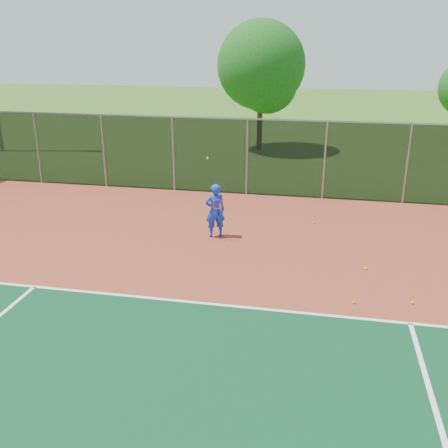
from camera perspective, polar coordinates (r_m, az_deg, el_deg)
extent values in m
plane|color=#315A19|center=(9.16, 10.22, -19.70)|extent=(120.00, 120.00, 0.00)
cube|color=#943B25|center=(10.77, 10.51, -12.87)|extent=(30.00, 20.00, 0.02)
cube|color=white|center=(11.81, 20.52, -10.60)|extent=(22.00, 0.10, 0.00)
cube|color=black|center=(19.54, 11.43, 7.10)|extent=(30.00, 0.04, 3.00)
cube|color=gray|center=(19.26, 11.74, 11.44)|extent=(30.00, 0.06, 0.06)
imported|color=blue|center=(15.45, -1.02, 1.54)|extent=(0.74, 0.63, 1.71)
cylinder|color=black|center=(15.18, -0.66, 1.30)|extent=(0.03, 0.15, 0.27)
torus|color=#A51414|center=(15.00, -0.74, 2.26)|extent=(0.30, 0.13, 0.29)
sphere|color=#B0C817|center=(15.16, -1.91, 7.54)|extent=(0.07, 0.07, 0.07)
sphere|color=#B0C817|center=(17.11, 10.19, 0.18)|extent=(0.07, 0.07, 0.07)
sphere|color=#B0C817|center=(14.03, 15.91, -4.90)|extent=(0.07, 0.07, 0.07)
sphere|color=#B0C817|center=(12.23, 14.63, -8.66)|extent=(0.07, 0.07, 0.07)
sphere|color=#B0C817|center=(12.63, 20.74, -8.41)|extent=(0.07, 0.07, 0.07)
cylinder|color=#3B2615|center=(28.43, 4.08, 11.09)|extent=(0.30, 0.30, 2.67)
sphere|color=#144D14|center=(28.10, 4.25, 17.66)|extent=(4.74, 4.74, 4.74)
sphere|color=#144D14|center=(27.81, 4.97, 15.78)|extent=(3.26, 3.26, 3.26)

